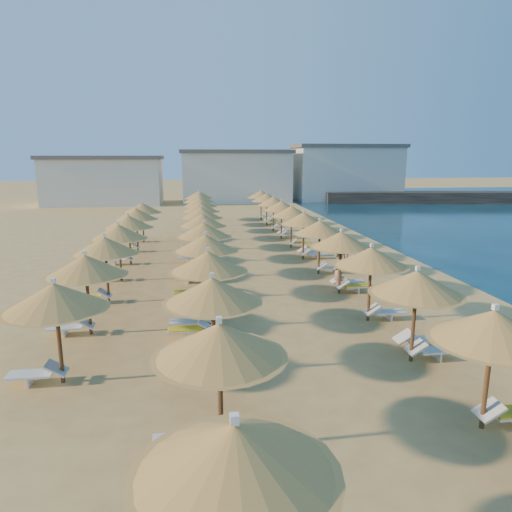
{
  "coord_description": "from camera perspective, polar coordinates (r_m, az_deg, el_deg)",
  "views": [
    {
      "loc": [
        -3.84,
        -19.31,
        6.49
      ],
      "look_at": [
        -0.7,
        4.0,
        1.3
      ],
      "focal_mm": 32.0,
      "sensor_mm": 36.0,
      "label": 1
    }
  ],
  "objects": [
    {
      "name": "parasol_row_east",
      "position": [
        27.1,
        6.92,
        4.06
      ],
      "size": [
        2.97,
        44.07,
        3.16
      ],
      "color": "brown",
      "rests_on": "ground"
    },
    {
      "name": "parasol_row_inland",
      "position": [
        24.71,
        -16.81,
        2.81
      ],
      "size": [
        2.97,
        25.38,
        3.16
      ],
      "color": "brown",
      "rests_on": "ground"
    },
    {
      "name": "parasol_row_west",
      "position": [
        26.24,
        -6.63,
        3.8
      ],
      "size": [
        2.97,
        44.07,
        3.16
      ],
      "color": "brown",
      "rests_on": "ground"
    },
    {
      "name": "ground",
      "position": [
        20.73,
        3.41,
        -5.82
      ],
      "size": [
        220.0,
        220.0,
        0.0
      ],
      "primitive_type": "plane",
      "color": "#DDAF61",
      "rests_on": "ground"
    },
    {
      "name": "beachgoer_c",
      "position": [
        28.58,
        11.13,
        0.74
      ],
      "size": [
        0.96,
        0.94,
        1.62
      ],
      "primitive_type": "imported",
      "rotation": [
        0.0,
        0.0,
        -0.75
      ],
      "color": "tan",
      "rests_on": "ground"
    },
    {
      "name": "jetty",
      "position": [
        69.61,
        21.13,
        6.88
      ],
      "size": [
        30.26,
        8.1,
        1.5
      ],
      "primitive_type": "cube",
      "rotation": [
        0.0,
        0.0,
        -0.14
      ],
      "color": "black",
      "rests_on": "ground"
    },
    {
      "name": "loungers",
      "position": [
        26.25,
        -2.57,
        -1.11
      ],
      "size": [
        13.8,
        41.67,
        0.66
      ],
      "color": "white",
      "rests_on": "ground"
    },
    {
      "name": "beachgoer_b",
      "position": [
        26.3,
        12.76,
        -0.28
      ],
      "size": [
        0.99,
        1.03,
        1.68
      ],
      "primitive_type": "imported",
      "rotation": [
        0.0,
        0.0,
        -0.96
      ],
      "color": "tan",
      "rests_on": "ground"
    },
    {
      "name": "beachgoer_a",
      "position": [
        22.6,
        10.21,
        -1.91
      ],
      "size": [
        0.67,
        0.82,
        1.93
      ],
      "primitive_type": "imported",
      "rotation": [
        0.0,
        0.0,
        -1.91
      ],
      "color": "tan",
      "rests_on": "ground"
    },
    {
      "name": "hotel_blocks",
      "position": [
        66.13,
        -1.87,
        10.01
      ],
      "size": [
        50.05,
        10.33,
        8.1
      ],
      "color": "silver",
      "rests_on": "ground"
    }
  ]
}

